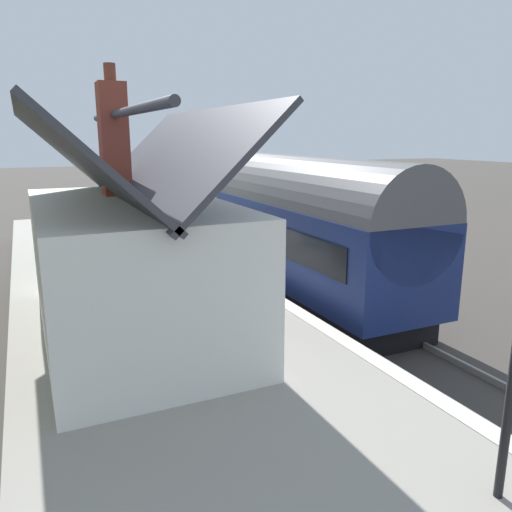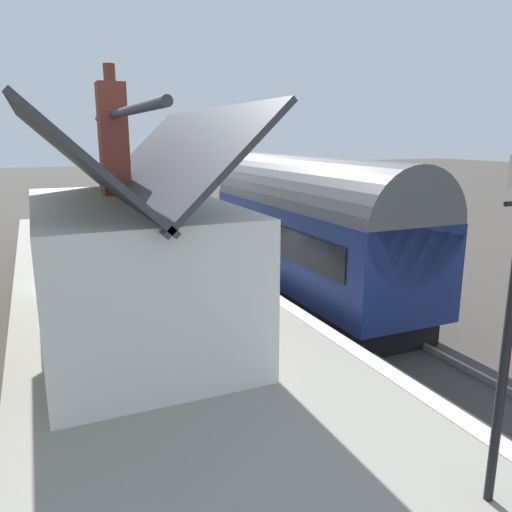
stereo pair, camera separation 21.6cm
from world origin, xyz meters
The scene contains 11 objects.
ground_plane centered at (0.00, 0.00, 0.00)m, with size 160.00×160.00×0.00m, color #423D38.
platform centered at (0.00, 4.10, 0.48)m, with size 32.00×6.20×0.95m, color gray.
platform_edge_coping centered at (0.00, 1.18, 0.96)m, with size 32.00×0.36×0.02m, color beige.
rail_near centered at (0.00, -1.62, 0.07)m, with size 52.00×0.08×0.14m, color gray.
rail_far centered at (0.00, -0.18, 0.07)m, with size 52.00×0.08×0.14m, color gray.
train centered at (1.79, -0.90, 2.22)m, with size 8.87×2.73×4.32m.
station_building centered at (-0.74, 4.80, 2.46)m, with size 6.98×3.72×5.36m.
bench_near_building centered at (4.72, 3.73, 1.43)m, with size 1.40×0.44×0.88m.
bench_by_lamp centered at (8.48, 3.80, 1.43)m, with size 1.40×0.44×0.88m.
planter_edge_far centered at (5.07, 5.59, 1.34)m, with size 0.45×0.45×0.73m.
planter_corner_building centered at (5.90, 4.98, 1.23)m, with size 0.99×0.32×0.58m.
Camera 1 is at (-10.63, 6.64, 4.86)m, focal length 35.37 mm.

